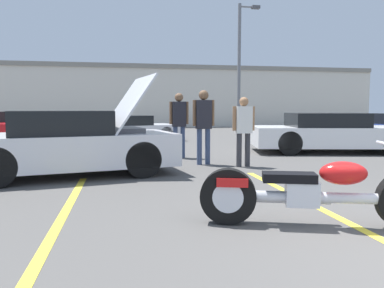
{
  "coord_description": "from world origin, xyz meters",
  "views": [
    {
      "loc": [
        -2.92,
        -2.71,
        1.33
      ],
      "look_at": [
        -1.9,
        2.74,
        0.8
      ],
      "focal_mm": 35.0,
      "sensor_mm": 36.0,
      "label": 1
    }
  ],
  "objects": [
    {
      "name": "far_building",
      "position": [
        0.0,
        25.49,
        2.34
      ],
      "size": [
        32.0,
        4.2,
        4.4
      ],
      "color": "beige",
      "rests_on": "ground"
    },
    {
      "name": "spectator_midground",
      "position": [
        -1.42,
        7.21,
        1.04
      ],
      "size": [
        0.52,
        0.23,
        1.74
      ],
      "color": "#38476B",
      "rests_on": "ground"
    },
    {
      "name": "motorcycle",
      "position": [
        -0.81,
        1.08,
        0.39
      ],
      "size": [
        2.51,
        1.04,
        0.96
      ],
      "rotation": [
        0.0,
        0.0,
        -0.31
      ],
      "color": "black",
      "rests_on": "ground"
    },
    {
      "name": "parking_stripe_middle",
      "position": [
        -0.35,
        1.76,
        0.0
      ],
      "size": [
        0.12,
        5.57,
        0.01
      ],
      "primitive_type": "cube",
      "color": "yellow",
      "rests_on": "ground"
    },
    {
      "name": "spectator_by_show_car",
      "position": [
        -1.03,
        5.9,
        1.05
      ],
      "size": [
        0.52,
        0.23,
        1.75
      ],
      "color": "#38476B",
      "rests_on": "ground"
    },
    {
      "name": "spectator_near_motorcycle",
      "position": [
        -0.21,
        5.4,
        0.93
      ],
      "size": [
        0.52,
        0.21,
        1.58
      ],
      "color": "#333338",
      "rests_on": "ground"
    },
    {
      "name": "parking_stripe_foreground",
      "position": [
        -3.66,
        1.76,
        0.0
      ],
      "size": [
        0.12,
        5.57,
        0.01
      ],
      "primitive_type": "cube",
      "color": "yellow",
      "rests_on": "ground"
    },
    {
      "name": "parked_car_mid_left_row",
      "position": [
        -2.75,
        12.49,
        0.51
      ],
      "size": [
        4.6,
        3.23,
        1.05
      ],
      "rotation": [
        0.0,
        0.0,
        0.37
      ],
      "color": "silver",
      "rests_on": "ground"
    },
    {
      "name": "show_car_hood_open",
      "position": [
        -3.93,
        5.01,
        0.63
      ],
      "size": [
        4.35,
        2.63,
        2.0
      ],
      "rotation": [
        0.0,
        0.0,
        0.2
      ],
      "color": "silver",
      "rests_on": "ground"
    },
    {
      "name": "light_pole",
      "position": [
        3.5,
        17.17,
        3.85
      ],
      "size": [
        1.21,
        0.28,
        6.95
      ],
      "color": "slate",
      "rests_on": "ground"
    },
    {
      "name": "parked_car_mid_right_row",
      "position": [
        3.31,
        7.69,
        0.58
      ],
      "size": [
        5.02,
        2.87,
        1.19
      ],
      "rotation": [
        0.0,
        0.0,
        -0.21
      ],
      "color": "white",
      "rests_on": "ground"
    }
  ]
}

